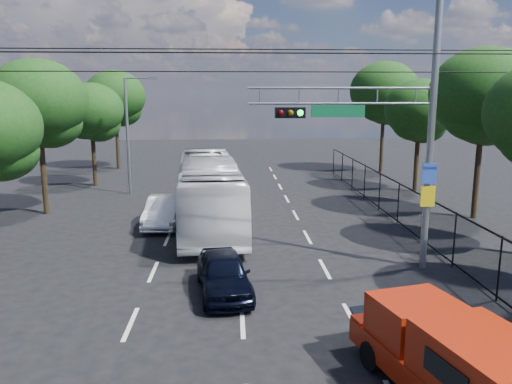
{
  "coord_description": "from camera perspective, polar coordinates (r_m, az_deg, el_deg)",
  "views": [
    {
      "loc": [
        -0.27,
        -8.58,
        6.04
      ],
      "look_at": [
        0.57,
        7.95,
        2.8
      ],
      "focal_mm": 35.0,
      "sensor_mm": 36.0,
      "label": 1
    }
  ],
  "objects": [
    {
      "name": "fence_right",
      "position": [
        22.76,
        17.42,
        -2.15
      ],
      "size": [
        0.06,
        34.03,
        2.0
      ],
      "color": "black",
      "rests_on": "ground"
    },
    {
      "name": "lane_markings",
      "position": [
        23.38,
        -2.15,
        -3.89
      ],
      "size": [
        6.12,
        38.0,
        0.01
      ],
      "color": "beige",
      "rests_on": "ground"
    },
    {
      "name": "red_pickup",
      "position": [
        10.96,
        21.3,
        -17.26
      ],
      "size": [
        2.9,
        5.18,
        1.83
      ],
      "color": "black",
      "rests_on": "ground"
    },
    {
      "name": "tree_right_c",
      "position": [
        26.52,
        24.56,
        9.43
      ],
      "size": [
        5.1,
        5.1,
        8.29
      ],
      "color": "black",
      "rests_on": "ground"
    },
    {
      "name": "tree_left_e",
      "position": [
        42.64,
        -15.77,
        9.98
      ],
      "size": [
        4.92,
        4.92,
        7.99
      ],
      "color": "black",
      "rests_on": "ground"
    },
    {
      "name": "utility_wires",
      "position": [
        17.46,
        -2.09,
        14.99
      ],
      "size": [
        22.0,
        5.04,
        0.74
      ],
      "color": "black",
      "rests_on": "ground"
    },
    {
      "name": "tree_right_d",
      "position": [
        32.78,
        18.18,
        8.46
      ],
      "size": [
        4.32,
        4.32,
        7.02
      ],
      "color": "black",
      "rests_on": "ground"
    },
    {
      "name": "tree_right_e",
      "position": [
        40.4,
        14.46,
        10.59
      ],
      "size": [
        5.28,
        5.28,
        8.58
      ],
      "color": "black",
      "rests_on": "ground"
    },
    {
      "name": "signal_mast",
      "position": [
        17.5,
        15.76,
        8.05
      ],
      "size": [
        6.43,
        0.39,
        9.5
      ],
      "color": "slate",
      "rests_on": "ground"
    },
    {
      "name": "streetlight_left",
      "position": [
        31.25,
        -14.19,
        6.89
      ],
      "size": [
        2.09,
        0.22,
        7.08
      ],
      "color": "slate",
      "rests_on": "ground"
    },
    {
      "name": "white_bus",
      "position": [
        23.4,
        -5.47,
        0.08
      ],
      "size": [
        3.58,
        11.63,
        3.19
      ],
      "primitive_type": "imported",
      "rotation": [
        0.0,
        0.0,
        0.08
      ],
      "color": "silver",
      "rests_on": "ground"
    },
    {
      "name": "tree_left_d",
      "position": [
        34.85,
        -18.27,
        8.35
      ],
      "size": [
        4.2,
        4.2,
        6.83
      ],
      "color": "black",
      "rests_on": "ground"
    },
    {
      "name": "tree_left_c",
      "position": [
        27.32,
        -23.57,
        8.82
      ],
      "size": [
        4.8,
        4.8,
        7.8
      ],
      "color": "black",
      "rests_on": "ground"
    },
    {
      "name": "white_van",
      "position": [
        23.71,
        -10.47,
        -2.17
      ],
      "size": [
        1.59,
        4.2,
        1.37
      ],
      "primitive_type": "imported",
      "rotation": [
        0.0,
        0.0,
        -0.04
      ],
      "color": "white",
      "rests_on": "ground"
    },
    {
      "name": "navy_hatchback",
      "position": [
        15.55,
        -3.72,
        -9.26
      ],
      "size": [
        1.99,
        3.93,
        1.28
      ],
      "primitive_type": "imported",
      "rotation": [
        0.0,
        0.0,
        0.13
      ],
      "color": "black",
      "rests_on": "ground"
    }
  ]
}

